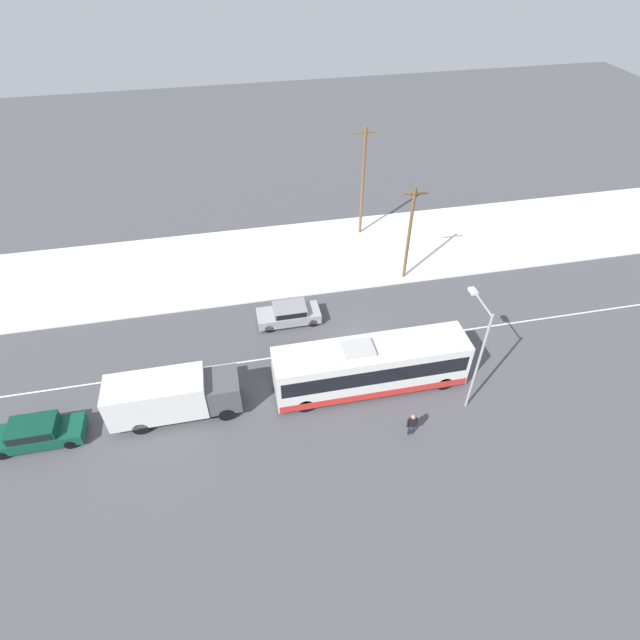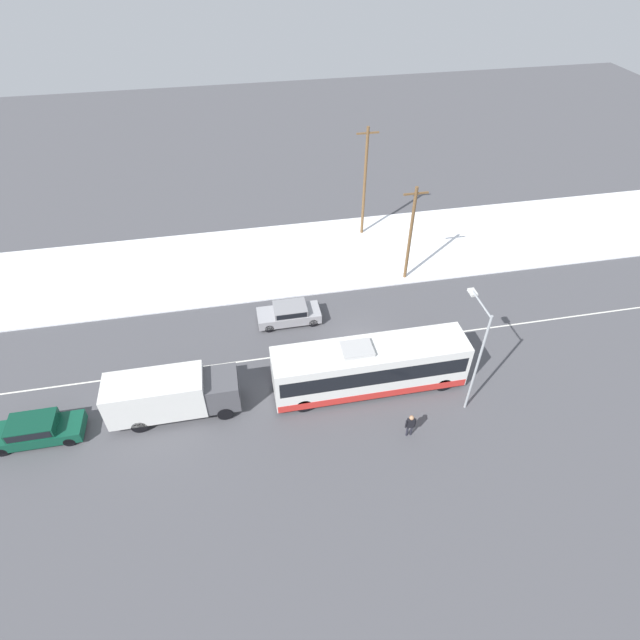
# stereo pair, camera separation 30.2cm
# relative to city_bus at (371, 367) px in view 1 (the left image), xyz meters

# --- Properties ---
(ground_plane) EXTENTS (120.00, 120.00, 0.00)m
(ground_plane) POSITION_rel_city_bus_xyz_m (0.49, 3.57, -1.69)
(ground_plane) COLOR #4C4C51
(snow_lot) EXTENTS (80.00, 10.39, 0.12)m
(snow_lot) POSITION_rel_city_bus_xyz_m (0.49, 14.71, -1.63)
(snow_lot) COLOR white
(snow_lot) RESTS_ON ground_plane
(lane_marking_center) EXTENTS (60.00, 0.12, 0.00)m
(lane_marking_center) POSITION_rel_city_bus_xyz_m (0.49, 3.57, -1.69)
(lane_marking_center) COLOR silver
(lane_marking_center) RESTS_ON ground_plane
(city_bus) EXTENTS (11.57, 2.57, 3.47)m
(city_bus) POSITION_rel_city_bus_xyz_m (0.00, 0.00, 0.00)
(city_bus) COLOR white
(city_bus) RESTS_ON ground_plane
(box_truck) EXTENTS (7.36, 2.30, 2.85)m
(box_truck) POSITION_rel_city_bus_xyz_m (-11.63, 0.19, -0.10)
(box_truck) COLOR silver
(box_truck) RESTS_ON ground_plane
(sedan_car) EXTENTS (4.38, 1.80, 1.39)m
(sedan_car) POSITION_rel_city_bus_xyz_m (-3.88, 6.89, -0.93)
(sedan_car) COLOR #9E9EA3
(sedan_car) RESTS_ON ground_plane
(parked_car_near_truck) EXTENTS (4.79, 1.80, 1.49)m
(parked_car_near_truck) POSITION_rel_city_bus_xyz_m (-18.98, -0.27, -0.88)
(parked_car_near_truck) COLOR #0F4733
(parked_car_near_truck) RESTS_ON ground_plane
(pedestrian_at_stop) EXTENTS (0.60, 0.27, 1.68)m
(pedestrian_at_stop) POSITION_rel_city_bus_xyz_m (1.30, -3.95, -0.66)
(pedestrian_at_stop) COLOR #23232D
(pedestrian_at_stop) RESTS_ON ground_plane
(streetlamp) EXTENTS (0.36, 2.60, 7.14)m
(streetlamp) POSITION_rel_city_bus_xyz_m (5.21, -2.16, 2.84)
(streetlamp) COLOR #9EA3A8
(streetlamp) RESTS_ON ground_plane
(utility_pole_roadside) EXTENTS (1.80, 0.24, 7.73)m
(utility_pole_roadside) POSITION_rel_city_bus_xyz_m (5.73, 10.30, 2.36)
(utility_pole_roadside) COLOR brown
(utility_pole_roadside) RESTS_ON ground_plane
(utility_pole_snowlot) EXTENTS (1.80, 0.24, 9.41)m
(utility_pole_snowlot) POSITION_rel_city_bus_xyz_m (4.07, 17.38, 3.21)
(utility_pole_snowlot) COLOR brown
(utility_pole_snowlot) RESTS_ON ground_plane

